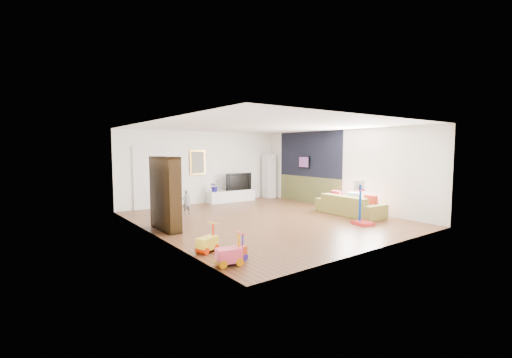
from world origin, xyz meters
TOP-DOWN VIEW (x-y plane):
  - floor at (0.00, 0.00)m, footprint 6.50×7.50m
  - ceiling at (0.00, 0.00)m, footprint 6.50×7.50m
  - wall_back at (0.00, 3.75)m, footprint 6.50×0.00m
  - wall_front at (0.00, -3.75)m, footprint 6.50×0.00m
  - wall_left at (-3.25, 0.00)m, footprint 0.00×7.50m
  - wall_right at (3.25, 0.00)m, footprint 0.00×7.50m
  - navy_accent at (3.23, 1.40)m, footprint 0.01×3.20m
  - olive_wainscot at (3.23, 1.40)m, footprint 0.01×3.20m
  - doorway at (-1.90, 3.71)m, footprint 1.45×0.06m
  - painting_back at (-0.25, 3.71)m, footprint 0.62×0.06m
  - artwork_right at (3.17, 1.60)m, footprint 0.04×0.56m
  - media_console at (1.03, 3.41)m, footprint 1.92×0.58m
  - tall_cabinet at (2.90, 3.40)m, footprint 0.43×0.43m
  - bookshelf at (-2.83, 0.43)m, footprint 0.34×1.27m
  - sofa at (2.49, -1.11)m, footprint 0.94×2.21m
  - basketball_hoop at (1.69, -2.19)m, footprint 0.50×0.57m
  - ride_on_yellow at (-2.89, -1.87)m, footprint 0.48×0.39m
  - ride_on_orange at (-2.73, -2.68)m, footprint 0.40×0.28m
  - ride_on_pink at (-2.96, -2.80)m, footprint 0.47×0.34m
  - child at (-1.51, 2.02)m, footprint 0.30×0.21m
  - tv at (1.32, 3.42)m, footprint 1.16×0.17m
  - vase_plant at (0.26, 3.37)m, footprint 0.45×0.42m
  - pillow_left at (2.67, -1.75)m, footprint 0.10×0.39m
  - pillow_center at (2.71, -1.10)m, footprint 0.19×0.41m
  - pillow_right at (2.66, -0.47)m, footprint 0.18×0.41m

SIDE VIEW (x-z plane):
  - floor at x=0.00m, z-range 0.00..0.00m
  - media_console at x=1.03m, z-range 0.00..0.44m
  - ride_on_orange at x=-2.73m, z-range 0.00..0.50m
  - ride_on_yellow at x=-2.89m, z-range 0.00..0.56m
  - ride_on_pink at x=-2.96m, z-range 0.00..0.58m
  - sofa at x=2.49m, z-range 0.00..0.63m
  - child at x=-1.51m, z-range 0.00..0.78m
  - olive_wainscot at x=3.23m, z-range 0.00..1.00m
  - pillow_left at x=2.67m, z-range 0.30..0.70m
  - pillow_center at x=2.71m, z-range 0.30..0.70m
  - pillow_right at x=2.66m, z-range 0.30..0.70m
  - basketball_hoop at x=1.69m, z-range 0.00..1.20m
  - vase_plant at x=0.26m, z-range 0.44..0.87m
  - tv at x=1.32m, z-range 0.44..1.11m
  - tall_cabinet at x=2.90m, z-range 0.00..1.82m
  - bookshelf at x=-2.83m, z-range 0.00..1.86m
  - doorway at x=-1.90m, z-range 0.00..2.10m
  - wall_back at x=0.00m, z-range 0.00..2.70m
  - wall_front at x=0.00m, z-range 0.00..2.70m
  - wall_left at x=-3.25m, z-range 0.00..2.70m
  - wall_right at x=3.25m, z-range 0.00..2.70m
  - artwork_right at x=3.17m, z-range 1.32..1.78m
  - painting_back at x=-0.25m, z-range 1.09..2.01m
  - navy_accent at x=3.23m, z-range 1.00..2.70m
  - ceiling at x=0.00m, z-range 2.70..2.70m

